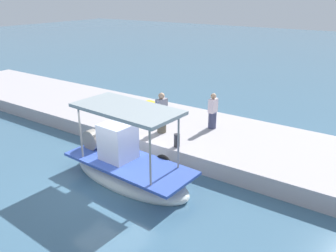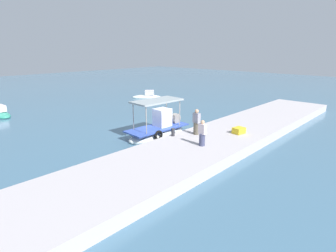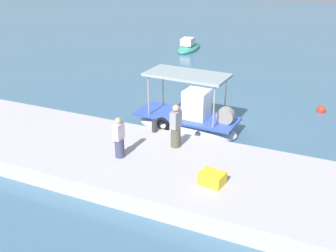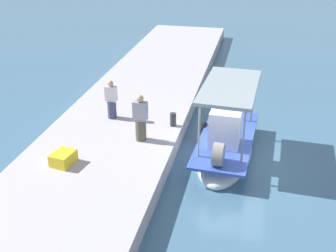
{
  "view_description": "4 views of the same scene",
  "coord_description": "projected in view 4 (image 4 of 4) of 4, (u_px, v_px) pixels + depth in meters",
  "views": [
    {
      "loc": [
        -7.85,
        7.91,
        6.44
      ],
      "look_at": [
        -0.24,
        -3.21,
        1.18
      ],
      "focal_mm": 36.83,
      "sensor_mm": 36.0,
      "label": 1
    },
    {
      "loc": [
        -14.27,
        -14.56,
        6.46
      ],
      "look_at": [
        -0.84,
        -1.91,
        1.2
      ],
      "focal_mm": 29.15,
      "sensor_mm": 36.0,
      "label": 2
    },
    {
      "loc": [
        5.66,
        -16.29,
        7.73
      ],
      "look_at": [
        -0.59,
        -2.26,
        0.9
      ],
      "focal_mm": 40.97,
      "sensor_mm": 36.0,
      "label": 3
    },
    {
      "loc": [
        13.56,
        0.42,
        8.09
      ],
      "look_at": [
        -0.36,
        -2.65,
        1.02
      ],
      "focal_mm": 44.94,
      "sensor_mm": 36.0,
      "label": 4
    }
  ],
  "objects": [
    {
      "name": "mooring_bollard",
      "position": [
        173.0,
        120.0,
        16.57
      ],
      "size": [
        0.24,
        0.24,
        0.54
      ],
      "primitive_type": "cylinder",
      "color": "#2D2D33",
      "rests_on": "dock_quay"
    },
    {
      "name": "fisherman_by_crate",
      "position": [
        111.0,
        101.0,
        17.04
      ],
      "size": [
        0.38,
        0.47,
        1.62
      ],
      "color": "#3C4060",
      "rests_on": "dock_quay"
    },
    {
      "name": "main_fishing_boat",
      "position": [
        226.0,
        144.0,
        15.71
      ],
      "size": [
        5.24,
        2.22,
        3.16
      ],
      "color": "silver",
      "rests_on": "ground_plane"
    },
    {
      "name": "fisherman_near_bollard",
      "position": [
        141.0,
        120.0,
        15.29
      ],
      "size": [
        0.44,
        0.54,
        1.79
      ],
      "color": "#534D3F",
      "rests_on": "dock_quay"
    },
    {
      "name": "ground_plane",
      "position": [
        236.0,
        162.0,
        15.54
      ],
      "size": [
        120.0,
        120.0,
        0.0
      ],
      "primitive_type": "plane",
      "color": "#426984"
    },
    {
      "name": "dock_quay",
      "position": [
        112.0,
        140.0,
        16.31
      ],
      "size": [
        36.0,
        5.12,
        0.68
      ],
      "primitive_type": "cube",
      "color": "#B6AEB1",
      "rests_on": "ground_plane"
    },
    {
      "name": "cargo_crate",
      "position": [
        63.0,
        158.0,
        14.01
      ],
      "size": [
        0.89,
        0.76,
        0.43
      ],
      "primitive_type": "cube",
      "rotation": [
        0.0,
        0.0,
        2.97
      ],
      "color": "yellow",
      "rests_on": "dock_quay"
    }
  ]
}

